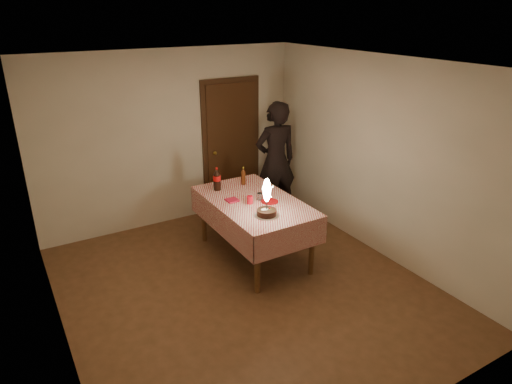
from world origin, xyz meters
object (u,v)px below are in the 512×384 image
at_px(red_plate, 270,201).
at_px(photographer, 276,161).
at_px(dining_table, 254,208).
at_px(clear_cup, 260,196).
at_px(birthday_cake, 267,205).
at_px(red_cup, 250,200).
at_px(cola_bottle, 217,179).
at_px(amber_bottle_right, 243,176).

bearing_deg(red_plate, photographer, 54.02).
height_order(dining_table, clear_cup, clear_cup).
bearing_deg(birthday_cake, photographer, 53.71).
distance_m(red_cup, cola_bottle, 0.65).
bearing_deg(red_cup, amber_bottle_right, 67.70).
bearing_deg(dining_table, clear_cup, -12.93).
xyz_separation_m(red_cup, cola_bottle, (-0.15, 0.63, 0.10)).
bearing_deg(photographer, birthday_cake, -126.29).
bearing_deg(red_plate, birthday_cake, -127.31).
distance_m(red_cup, amber_bottle_right, 0.68).
distance_m(red_plate, cola_bottle, 0.83).
xyz_separation_m(dining_table, amber_bottle_right, (0.16, 0.57, 0.23)).
bearing_deg(amber_bottle_right, cola_bottle, 179.86).
distance_m(birthday_cake, cola_bottle, 1.05).
relative_size(birthday_cake, amber_bottle_right, 1.85).
bearing_deg(clear_cup, red_cup, -165.83).
distance_m(red_cup, photographer, 1.45).
bearing_deg(dining_table, red_cup, -148.17).
bearing_deg(photographer, red_cup, -135.82).
distance_m(birthday_cake, red_plate, 0.43).
height_order(red_plate, photographer, photographer).
bearing_deg(birthday_cake, cola_bottle, 97.91).
bearing_deg(red_cup, red_plate, -18.48).
bearing_deg(photographer, amber_bottle_right, -154.04).
bearing_deg(photographer, red_plate, -125.98).
xyz_separation_m(dining_table, red_plate, (0.15, -0.14, 0.11)).
distance_m(dining_table, clear_cup, 0.17).
bearing_deg(red_plate, dining_table, 136.41).
bearing_deg(birthday_cake, dining_table, 77.88).
relative_size(amber_bottle_right, photographer, 0.14).
height_order(clear_cup, photographer, photographer).
bearing_deg(dining_table, red_plate, -43.59).
height_order(red_cup, clear_cup, red_cup).
distance_m(dining_table, red_cup, 0.19).
relative_size(clear_cup, cola_bottle, 0.28).
bearing_deg(amber_bottle_right, dining_table, -105.84).
height_order(birthday_cake, red_cup, birthday_cake).
height_order(birthday_cake, photographer, photographer).
distance_m(dining_table, birthday_cake, 0.54).
height_order(clear_cup, cola_bottle, cola_bottle).
bearing_deg(amber_bottle_right, red_plate, -90.97).
xyz_separation_m(clear_cup, cola_bottle, (-0.32, 0.59, 0.11)).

